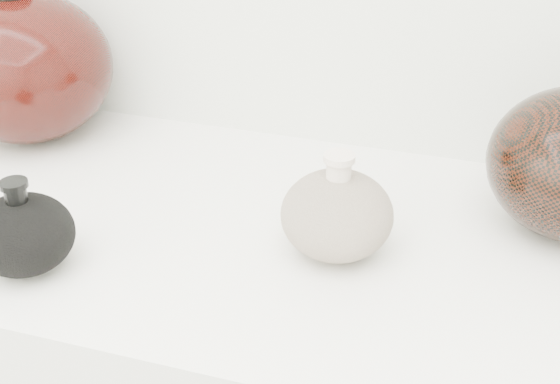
% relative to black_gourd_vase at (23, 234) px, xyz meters
% --- Properties ---
extents(black_gourd_vase, '(0.12, 0.12, 0.11)m').
position_rel_black_gourd_vase_xyz_m(black_gourd_vase, '(0.00, 0.00, 0.00)').
color(black_gourd_vase, black).
rests_on(black_gourd_vase, display_counter).
extents(cream_gourd_vase, '(0.14, 0.14, 0.12)m').
position_rel_black_gourd_vase_xyz_m(cream_gourd_vase, '(0.31, 0.13, 0.01)').
color(cream_gourd_vase, beige).
rests_on(cream_gourd_vase, display_counter).
extents(left_round_pot, '(0.25, 0.25, 0.24)m').
position_rel_black_gourd_vase_xyz_m(left_round_pot, '(-0.18, 0.30, 0.06)').
color(left_round_pot, black).
rests_on(left_round_pot, display_counter).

